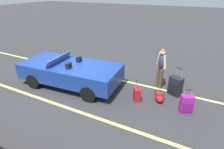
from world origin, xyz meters
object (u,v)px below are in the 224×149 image
at_px(suitcase_large_black, 175,86).
at_px(traveler_person, 161,66).
at_px(suitcase_small_carryon, 137,94).
at_px(convertible_car, 67,71).
at_px(suitcase_medium_bright, 187,104).
at_px(duffel_bag, 159,96).

height_order(suitcase_large_black, traveler_person, traveler_person).
distance_m(suitcase_large_black, suitcase_small_carryon, 1.55).
xyz_separation_m(convertible_car, suitcase_large_black, (-4.24, -1.15, -0.22)).
bearing_deg(suitcase_medium_bright, traveler_person, -160.23).
xyz_separation_m(convertible_car, duffel_bag, (-3.81, -0.50, -0.43)).
xyz_separation_m(convertible_car, suitcase_medium_bright, (-4.76, -0.19, -0.28)).
bearing_deg(convertible_car, suitcase_large_black, -169.12).
distance_m(convertible_car, suitcase_small_carryon, 3.10).
bearing_deg(suitcase_medium_bright, suitcase_small_carryon, -111.04).
distance_m(convertible_car, suitcase_large_black, 4.40).
distance_m(suitcase_medium_bright, duffel_bag, 1.01).
height_order(convertible_car, duffel_bag, convertible_car).
relative_size(suitcase_small_carryon, traveler_person, 0.50).
bearing_deg(traveler_person, suitcase_small_carryon, 24.34).
bearing_deg(suitcase_large_black, convertible_car, -47.50).
xyz_separation_m(suitcase_large_black, duffel_bag, (0.43, 0.65, -0.21)).
bearing_deg(suitcase_medium_bright, convertible_car, -111.12).
height_order(convertible_car, suitcase_small_carryon, convertible_car).
bearing_deg(convertible_car, duffel_bag, -176.86).
height_order(suitcase_small_carryon, traveler_person, traveler_person).
bearing_deg(convertible_car, suitcase_small_carryon, 177.95).
distance_m(convertible_car, duffel_bag, 3.87).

